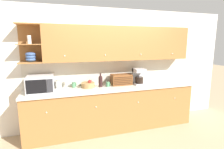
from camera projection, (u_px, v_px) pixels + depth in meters
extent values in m
plane|color=tan|center=(109.00, 122.00, 4.15)|extent=(24.00, 24.00, 0.00)
cube|color=white|center=(109.00, 68.00, 3.95)|extent=(5.97, 0.06, 2.60)
cube|color=#A36B38|center=(113.00, 109.00, 3.79)|extent=(3.57, 0.59, 0.91)
cube|color=beige|center=(113.00, 88.00, 3.69)|extent=(3.59, 0.62, 0.04)
sphere|color=white|center=(46.00, 112.00, 3.08)|extent=(0.03, 0.03, 0.03)
sphere|color=white|center=(96.00, 107.00, 3.34)|extent=(0.03, 0.03, 0.03)
sphere|color=white|center=(138.00, 102.00, 3.61)|extent=(0.03, 0.03, 0.03)
sphere|color=white|center=(175.00, 98.00, 3.87)|extent=(0.03, 0.03, 0.03)
cube|color=beige|center=(109.00, 72.00, 3.93)|extent=(3.57, 0.01, 0.55)
cube|color=#A36B38|center=(121.00, 43.00, 3.73)|extent=(3.15, 0.33, 0.71)
cube|color=#A36B38|center=(31.00, 44.00, 3.35)|extent=(0.42, 0.02, 0.71)
cube|color=#A36B38|center=(31.00, 62.00, 3.26)|extent=(0.42, 0.33, 0.02)
cube|color=#A36B38|center=(30.00, 44.00, 3.20)|extent=(0.42, 0.33, 0.02)
cube|color=#A36B38|center=(28.00, 24.00, 3.13)|extent=(0.42, 0.33, 0.02)
sphere|color=white|center=(65.00, 56.00, 3.25)|extent=(0.03, 0.03, 0.03)
sphere|color=white|center=(105.00, 55.00, 3.49)|extent=(0.03, 0.03, 0.03)
sphere|color=white|center=(141.00, 54.00, 3.72)|extent=(0.03, 0.03, 0.03)
sphere|color=white|center=(172.00, 54.00, 3.96)|extent=(0.03, 0.03, 0.03)
ellipsoid|color=#3D5B93|center=(31.00, 60.00, 3.25)|extent=(0.18, 0.18, 0.08)
ellipsoid|color=#3D5B93|center=(31.00, 57.00, 3.24)|extent=(0.18, 0.18, 0.08)
ellipsoid|color=#3D5B93|center=(30.00, 54.00, 3.23)|extent=(0.18, 0.18, 0.08)
cylinder|color=silver|center=(29.00, 42.00, 3.19)|extent=(0.07, 0.07, 0.08)
cylinder|color=silver|center=(29.00, 37.00, 3.18)|extent=(0.07, 0.07, 0.08)
cube|color=silver|center=(40.00, 84.00, 3.28)|extent=(0.48, 0.40, 0.31)
cube|color=black|center=(36.00, 87.00, 3.07)|extent=(0.34, 0.01, 0.25)
cube|color=#2D2D33|center=(50.00, 86.00, 3.14)|extent=(0.11, 0.01, 0.25)
cylinder|color=silver|center=(59.00, 85.00, 3.54)|extent=(0.11, 0.11, 0.16)
cylinder|color=gray|center=(58.00, 81.00, 3.53)|extent=(0.11, 0.11, 0.01)
cylinder|color=silver|center=(66.00, 88.00, 3.61)|extent=(0.07, 0.07, 0.01)
cylinder|color=silver|center=(66.00, 86.00, 3.60)|extent=(0.01, 0.01, 0.07)
ellipsoid|color=silver|center=(66.00, 82.00, 3.59)|extent=(0.08, 0.08, 0.10)
cylinder|color=#4C845B|center=(74.00, 85.00, 3.63)|extent=(0.08, 0.08, 0.11)
torus|color=#4C845B|center=(76.00, 85.00, 3.64)|extent=(0.01, 0.07, 0.07)
cylinder|color=#A87F4C|center=(88.00, 85.00, 3.63)|extent=(0.28, 0.28, 0.10)
sphere|color=red|center=(90.00, 82.00, 3.61)|extent=(0.08, 0.08, 0.08)
cylinder|color=black|center=(101.00, 82.00, 3.68)|extent=(0.08, 0.08, 0.20)
sphere|color=black|center=(100.00, 78.00, 3.66)|extent=(0.08, 0.08, 0.08)
cylinder|color=black|center=(100.00, 75.00, 3.65)|extent=(0.03, 0.03, 0.07)
cylinder|color=#4C845B|center=(108.00, 84.00, 3.70)|extent=(0.08, 0.08, 0.10)
torus|color=#4C845B|center=(110.00, 84.00, 3.71)|extent=(0.01, 0.07, 0.07)
cube|color=brown|center=(121.00, 80.00, 3.85)|extent=(0.44, 0.24, 0.23)
cube|color=#432713|center=(123.00, 84.00, 3.75)|extent=(0.41, 0.01, 0.02)
cube|color=#432713|center=(123.00, 82.00, 3.74)|extent=(0.41, 0.01, 0.02)
cube|color=#432713|center=(123.00, 81.00, 3.74)|extent=(0.41, 0.01, 0.02)
cube|color=#432713|center=(123.00, 79.00, 3.73)|extent=(0.41, 0.01, 0.02)
cube|color=#432713|center=(123.00, 77.00, 3.72)|extent=(0.41, 0.01, 0.02)
cube|color=#B7B7BC|center=(139.00, 84.00, 3.91)|extent=(0.23, 0.24, 0.03)
cylinder|color=black|center=(139.00, 80.00, 3.88)|extent=(0.17, 0.17, 0.14)
cube|color=#B7B7BC|center=(137.00, 76.00, 3.97)|extent=(0.23, 0.05, 0.36)
cube|color=#B7B7BC|center=(139.00, 70.00, 3.85)|extent=(0.23, 0.24, 0.08)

